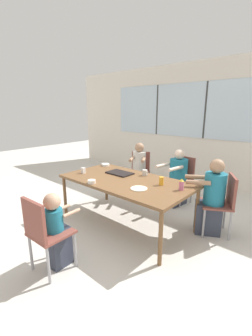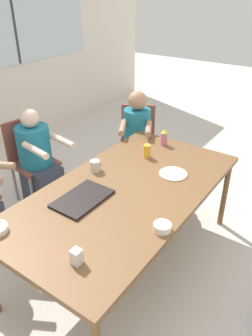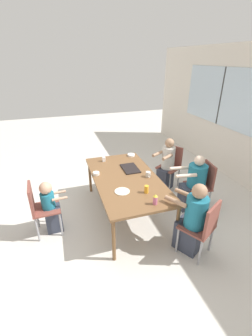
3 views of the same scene
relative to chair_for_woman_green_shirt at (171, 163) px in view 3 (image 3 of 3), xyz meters
The scene contains 18 objects.
ground_plane 1.49m from the chair_for_woman_green_shirt, 60.76° to the right, with size 16.00×16.00×0.00m, color beige.
dining_table 1.40m from the chair_for_woman_green_shirt, 60.76° to the right, with size 1.97×1.04×0.73m.
chair_for_woman_green_shirt is the anchor object (origin of this frame).
chair_for_man_blue_shirt 1.97m from the chair_for_woman_green_shirt, 15.54° to the right, with size 0.55×0.55×0.88m.
chair_for_man_teal_shirt 0.91m from the chair_for_woman_green_shirt, 10.18° to the left, with size 0.46×0.46×0.88m.
chair_for_toddler 2.72m from the chair_for_woman_green_shirt, 73.90° to the right, with size 0.42×0.42×0.88m.
person_woman_green_shirt 0.16m from the chair_for_woman_green_shirt, 60.76° to the right, with size 0.46×0.54×1.10m.
person_man_blue_shirt 1.85m from the chair_for_woman_green_shirt, 19.16° to the right, with size 0.59×0.51×1.10m.
person_man_teal_shirt 0.87m from the chair_for_woman_green_shirt, ahead, with size 0.41×0.64×1.04m.
person_toddler 2.57m from the chair_for_woman_green_shirt, 73.10° to the right, with size 0.23×0.39×0.89m.
food_tray_dark 1.14m from the chair_for_woman_green_shirt, 69.45° to the right, with size 0.41×0.27×0.02m.
coffee_mug 1.17m from the chair_for_woman_green_shirt, 48.26° to the right, with size 0.09×0.08×0.09m.
sippy_cup 1.87m from the chair_for_woman_green_shirt, 35.27° to the right, with size 0.06×0.06×0.15m.
juice_glass 1.64m from the chair_for_woman_green_shirt, 41.56° to the right, with size 0.06×0.06×0.12m.
milk_carton_small 1.44m from the chair_for_woman_green_shirt, 93.03° to the right, with size 0.06×0.06×0.09m.
bowl_white_shallow 1.74m from the chair_for_woman_green_shirt, 75.59° to the right, with size 0.11×0.11×0.05m.
bowl_cereal 0.88m from the chair_for_woman_green_shirt, 101.41° to the right, with size 0.15×0.15×0.04m.
plate_tortillas 1.78m from the chair_for_woman_green_shirt, 52.56° to the right, with size 0.23×0.23×0.01m.
Camera 3 is at (3.11, -1.00, 2.51)m, focal length 24.00 mm.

